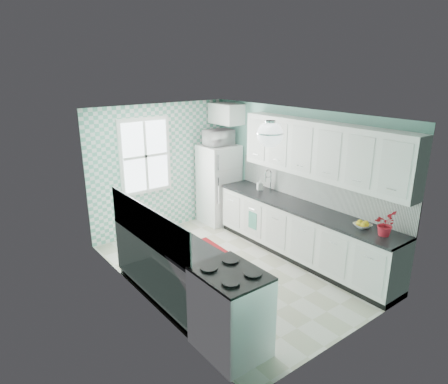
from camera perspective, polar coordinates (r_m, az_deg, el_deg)
floor at (r=6.66m, az=0.99°, el=-10.99°), size 3.00×4.40×0.02m
ceiling at (r=5.87m, az=1.12°, el=11.09°), size 3.00×4.40×0.02m
wall_back at (r=7.93m, az=-8.97°, el=3.38°), size 3.00×0.02×2.50m
wall_front at (r=4.75m, az=18.04°, el=-7.35°), size 3.00×0.02×2.50m
wall_left at (r=5.39m, az=-11.63°, el=-3.75°), size 0.02×4.40×2.50m
wall_right at (r=7.15m, az=10.57°, el=1.70°), size 0.02×4.40×2.50m
accent_wall at (r=7.91m, az=-8.89°, el=3.35°), size 3.00×0.01×2.50m
window at (r=7.66m, az=-11.20°, el=5.06°), size 1.04×0.05×1.44m
backsplash_right at (r=6.90m, az=12.87°, el=0.48°), size 0.02×3.60×0.51m
backsplash_left at (r=5.36m, az=-11.02°, el=-4.48°), size 0.02×2.15×0.51m
upper_cabinets_right at (r=6.49m, az=13.77°, el=5.77°), size 0.33×3.20×0.90m
upper_cabinet_fridge at (r=8.13m, az=0.21°, el=11.14°), size 0.40×0.74×0.40m
ceiling_light at (r=5.30m, az=6.56°, el=8.20°), size 0.34×0.34×0.35m
base_cabinets_right at (r=6.95m, az=10.91°, el=-5.82°), size 0.60×3.60×0.90m
countertop_right at (r=6.76m, az=11.05°, el=-2.20°), size 0.63×3.60×0.04m
base_cabinets_left at (r=5.80m, az=-8.01°, el=-10.68°), size 0.60×2.15×0.90m
countertop_left at (r=5.59m, az=-8.08°, el=-6.40°), size 0.63×2.15×0.04m
fridge at (r=8.29m, az=-0.74°, el=1.15°), size 0.71×0.71×1.64m
stove at (r=4.74m, az=0.93°, el=-16.56°), size 0.66×0.83×1.00m
sink at (r=7.41m, az=5.55°, el=-0.08°), size 0.55×0.46×0.53m
rug at (r=7.23m, az=-2.78°, el=-8.38°), size 0.70×0.96×0.01m
dish_towel at (r=7.30m, az=4.11°, el=-4.08°), size 0.05×0.21×0.32m
fruit_bowl at (r=6.12m, az=19.15°, el=-4.56°), size 0.29×0.29×0.06m
potted_plant at (r=5.92m, az=21.97°, el=-4.23°), size 0.38×0.36×0.34m
soap_bottle at (r=7.50m, az=5.14°, el=1.08°), size 0.12×0.12×0.21m
microwave at (r=8.06m, az=-0.77°, el=7.79°), size 0.57×0.39×0.31m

